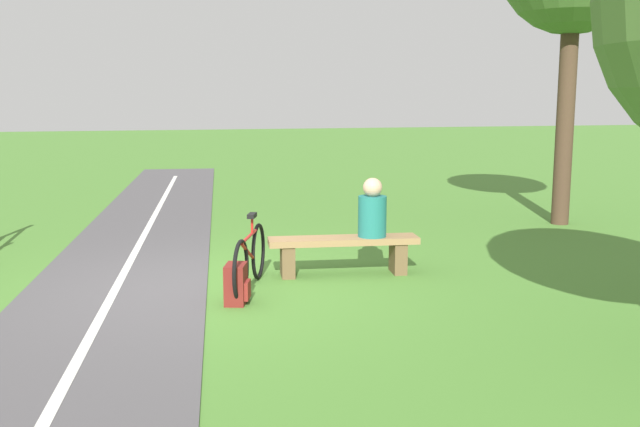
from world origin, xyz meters
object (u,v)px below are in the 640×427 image
(bench, at_px, (343,248))
(backpack, at_px, (236,284))
(person_seated, at_px, (372,211))
(bicycle, at_px, (250,259))

(bench, xyz_separation_m, backpack, (1.46, 0.94, -0.12))
(person_seated, distance_m, bicycle, 1.69)
(bicycle, distance_m, backpack, 0.59)
(bench, bearing_deg, bicycle, 24.68)
(person_seated, relative_size, backpack, 1.70)
(bench, xyz_separation_m, person_seated, (-0.36, 0.04, 0.46))
(person_seated, xyz_separation_m, backpack, (1.81, 0.90, -0.58))
(bench, relative_size, bicycle, 1.19)
(bench, relative_size, person_seated, 2.57)
(bicycle, bearing_deg, backpack, -3.20)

